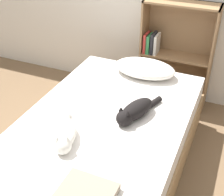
# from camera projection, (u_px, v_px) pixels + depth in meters

# --- Properties ---
(ground_plane) EXTENTS (8.00, 8.00, 0.00)m
(ground_plane) POSITION_uv_depth(u_px,v_px,m) (105.00, 169.00, 2.71)
(ground_plane) COLOR brown
(bed) EXTENTS (1.25, 1.98, 0.55)m
(bed) POSITION_uv_depth(u_px,v_px,m) (105.00, 145.00, 2.56)
(bed) COLOR #99754C
(bed) RESTS_ON ground_plane
(pillow) EXTENTS (0.59, 0.35, 0.14)m
(pillow) POSITION_uv_depth(u_px,v_px,m) (145.00, 68.00, 2.96)
(pillow) COLOR white
(pillow) RESTS_ON bed
(cat_light) EXTENTS (0.32, 0.45, 0.14)m
(cat_light) POSITION_uv_depth(u_px,v_px,m) (64.00, 134.00, 2.16)
(cat_light) COLOR white
(cat_light) RESTS_ON bed
(cat_dark) EXTENTS (0.25, 0.49, 0.15)m
(cat_dark) POSITION_uv_depth(u_px,v_px,m) (135.00, 111.00, 2.38)
(cat_dark) COLOR black
(cat_dark) RESTS_ON bed
(bookshelf) EXTENTS (0.74, 0.26, 1.14)m
(bookshelf) POSITION_uv_depth(u_px,v_px,m) (175.00, 53.00, 3.34)
(bookshelf) COLOR #8E6B47
(bookshelf) RESTS_ON ground_plane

